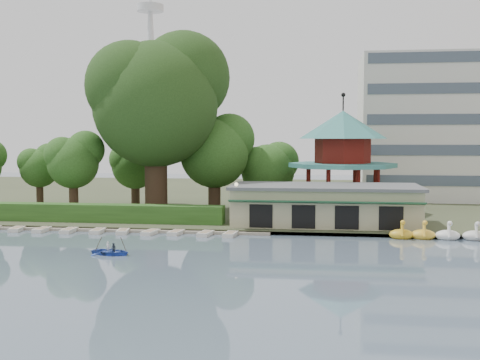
% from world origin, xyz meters
% --- Properties ---
extents(ground_plane, '(220.00, 220.00, 0.00)m').
position_xyz_m(ground_plane, '(0.00, 0.00, 0.00)').
color(ground_plane, slate).
rests_on(ground_plane, ground).
extents(shore, '(220.00, 70.00, 0.40)m').
position_xyz_m(shore, '(0.00, 52.00, 0.20)').
color(shore, '#424930').
rests_on(shore, ground).
extents(embankment, '(220.00, 0.60, 0.30)m').
position_xyz_m(embankment, '(0.00, 17.30, 0.15)').
color(embankment, gray).
rests_on(embankment, ground).
extents(dock, '(34.00, 1.60, 0.24)m').
position_xyz_m(dock, '(-12.00, 17.20, 0.12)').
color(dock, gray).
rests_on(dock, ground).
extents(boathouse, '(18.60, 9.39, 3.90)m').
position_xyz_m(boathouse, '(10.00, 21.97, 2.37)').
color(boathouse, tan).
rests_on(boathouse, shore).
extents(pavilion, '(12.40, 12.40, 13.50)m').
position_xyz_m(pavilion, '(12.00, 32.00, 7.48)').
color(pavilion, tan).
rests_on(pavilion, shore).
extents(broadcast_tower, '(8.00, 8.00, 96.00)m').
position_xyz_m(broadcast_tower, '(-42.00, 140.00, 33.98)').
color(broadcast_tower, silver).
rests_on(broadcast_tower, ground).
extents(hedge, '(30.00, 2.00, 1.80)m').
position_xyz_m(hedge, '(-15.00, 20.50, 1.30)').
color(hedge, '#2F5D20').
rests_on(hedge, shore).
extents(lamp_post, '(0.36, 0.36, 4.28)m').
position_xyz_m(lamp_post, '(1.50, 19.00, 3.34)').
color(lamp_post, black).
rests_on(lamp_post, shore).
extents(big_tree, '(15.57, 14.51, 20.86)m').
position_xyz_m(big_tree, '(-8.81, 28.23, 13.80)').
color(big_tree, '#3A281C').
rests_on(big_tree, shore).
extents(small_trees, '(39.48, 16.34, 11.52)m').
position_xyz_m(small_trees, '(-9.10, 32.13, 6.54)').
color(small_trees, '#3A281C').
rests_on(small_trees, shore).
extents(swan_boats, '(13.63, 1.99, 1.92)m').
position_xyz_m(swan_boats, '(22.69, 16.58, 0.40)').
color(swan_boats, gold).
rests_on(swan_boats, ground).
extents(moored_rowboats, '(29.79, 2.70, 0.36)m').
position_xyz_m(moored_rowboats, '(-12.79, 15.86, 0.18)').
color(moored_rowboats, silver).
rests_on(moored_rowboats, ground).
extents(rowboat_with_passengers, '(5.01, 4.10, 2.01)m').
position_xyz_m(rowboat_with_passengers, '(-6.38, 5.87, 0.46)').
color(rowboat_with_passengers, '#3758B8').
rests_on(rowboat_with_passengers, ground).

